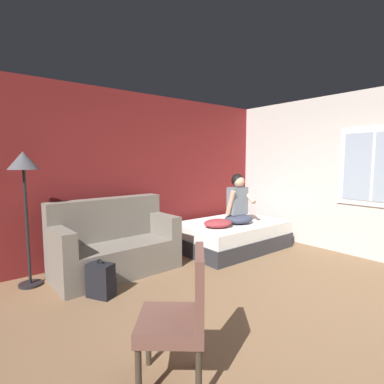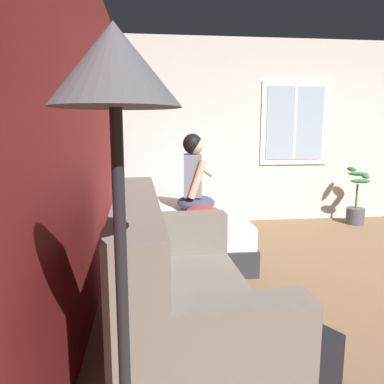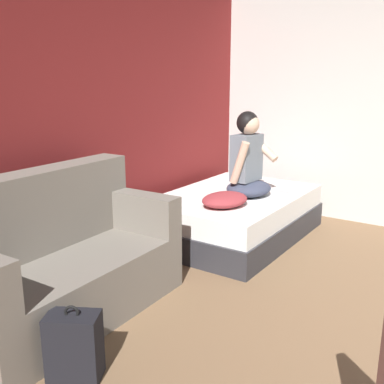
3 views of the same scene
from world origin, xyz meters
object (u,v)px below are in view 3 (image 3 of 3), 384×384
object	(u,v)px
backpack	(75,347)
throw_pillow	(225,200)
couch	(61,262)
person_seated	(248,162)
cell_phone	(285,193)
bed	(234,215)

from	to	relation	value
backpack	throw_pillow	bearing A→B (deg)	6.64
couch	throw_pillow	distance (m)	1.71
backpack	person_seated	bearing A→B (deg)	5.84
backpack	cell_phone	world-z (taller)	cell_phone
bed	person_seated	bearing A→B (deg)	-84.99
person_seated	backpack	bearing A→B (deg)	-174.16
bed	cell_phone	size ratio (longest dim) A/B	13.26
bed	backpack	distance (m)	2.63
backpack	cell_phone	distance (m)	2.94
bed	backpack	world-z (taller)	bed
bed	person_seated	world-z (taller)	person_seated
couch	person_seated	distance (m)	2.23
person_seated	backpack	size ratio (longest dim) A/B	1.91
bed	throw_pillow	xyz separation A→B (m)	(-0.49, -0.16, 0.31)
throw_pillow	cell_phone	bearing A→B (deg)	-18.20
throw_pillow	couch	bearing A→B (deg)	166.54
cell_phone	bed	bearing A→B (deg)	143.05
person_seated	backpack	distance (m)	2.70
couch	backpack	distance (m)	0.81
person_seated	throw_pillow	distance (m)	0.58
person_seated	cell_phone	world-z (taller)	person_seated
person_seated	couch	bearing A→B (deg)	170.18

